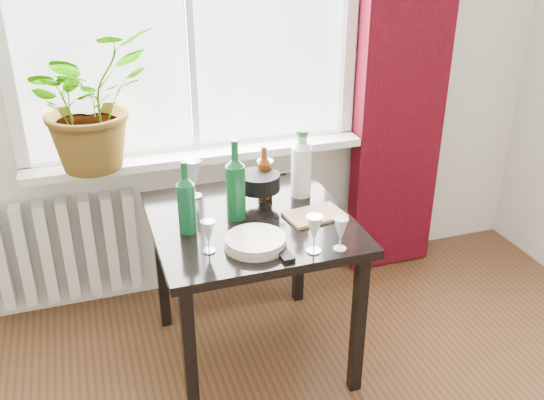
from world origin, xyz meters
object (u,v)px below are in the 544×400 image
object	(u,v)px
radiator	(57,251)
wineglass_back_center	(265,178)
wineglass_far_right	(341,234)
potted_plant	(88,101)
bottle_amber	(264,172)
plate_stack	(255,242)
cutting_board	(315,215)
tv_remote	(282,251)
fondue_pot	(259,189)
wine_bottle_right	(235,179)
wineglass_front_right	(314,234)
wineglass_front_left	(208,236)
wineglass_back_left	(194,178)
table	(251,237)
wine_bottle_left	(186,197)
cleaning_bottle	(301,162)

from	to	relation	value
radiator	wineglass_back_center	bearing A→B (deg)	-23.38
radiator	wineglass_far_right	bearing A→B (deg)	-41.75
potted_plant	wineglass_far_right	xyz separation A→B (m)	(0.86, -0.92, -0.36)
potted_plant	bottle_amber	size ratio (longest dim) A/B	2.52
plate_stack	cutting_board	size ratio (longest dim) A/B	1.01
wineglass_back_center	plate_stack	xyz separation A→B (m)	(-0.18, -0.44, -0.07)
radiator	tv_remote	distance (m)	1.35
fondue_pot	wineglass_far_right	bearing A→B (deg)	-50.91
cutting_board	bottle_amber	bearing A→B (deg)	120.78
potted_plant	wine_bottle_right	xyz separation A→B (m)	(0.54, -0.53, -0.24)
wineglass_front_right	wineglass_front_left	world-z (taller)	wineglass_front_right
potted_plant	plate_stack	xyz separation A→B (m)	(0.55, -0.79, -0.41)
radiator	wineglass_back_left	distance (m)	0.87
radiator	table	size ratio (longest dim) A/B	0.94
wineglass_far_right	wineglass_front_right	bearing A→B (deg)	171.42
potted_plant	wine_bottle_right	size ratio (longest dim) A/B	1.77
radiator	wineglass_front_right	size ratio (longest dim) A/B	5.04
potted_plant	wine_bottle_left	distance (m)	0.72
bottle_amber	wine_bottle_left	bearing A→B (deg)	-151.91
wineglass_far_right	cutting_board	xyz separation A→B (m)	(0.01, 0.29, -0.06)
wineglass_back_left	plate_stack	xyz separation A→B (m)	(0.14, -0.53, -0.07)
table	wine_bottle_left	bearing A→B (deg)	-174.22
bottle_amber	wineglass_far_right	distance (m)	0.57
potted_plant	wineglass_front_right	distance (m)	1.23
wineglass_front_right	wineglass_back_center	size ratio (longest dim) A/B	0.88
wineglass_front_right	wineglass_far_right	bearing A→B (deg)	-8.58
radiator	bottle_amber	xyz separation A→B (m)	(0.97, -0.44, 0.49)
wineglass_front_left	cutting_board	distance (m)	0.53
plate_stack	wineglass_back_center	bearing A→B (deg)	67.63
wine_bottle_right	tv_remote	bearing A→B (deg)	-75.51
bottle_amber	wineglass_front_left	xyz separation A→B (m)	(-0.35, -0.40, -0.06)
plate_stack	cutting_board	bearing A→B (deg)	27.41
wineglass_front_right	wineglass_far_right	xyz separation A→B (m)	(0.10, -0.02, -0.01)
wineglass_front_left	wineglass_back_left	bearing A→B (deg)	84.57
radiator	fondue_pot	bearing A→B (deg)	-28.28
wineglass_back_left	tv_remote	bearing A→B (deg)	-70.33
cutting_board	tv_remote	bearing A→B (deg)	-133.46
tv_remote	wineglass_front_left	bearing A→B (deg)	155.67
radiator	wine_bottle_left	distance (m)	1.01
wine_bottle_left	wineglass_back_center	distance (m)	0.48
table	wineglass_front_right	xyz separation A→B (m)	(0.15, -0.34, 0.17)
bottle_amber	cleaning_bottle	bearing A→B (deg)	-9.63
potted_plant	plate_stack	bearing A→B (deg)	-55.22
radiator	wineglass_back_left	bearing A→B (deg)	-26.65
wineglass_back_left	cleaning_bottle	bearing A→B (deg)	-16.45
table	wineglass_far_right	world-z (taller)	wineglass_far_right
potted_plant	tv_remote	size ratio (longest dim) A/B	4.05
wineglass_far_right	tv_remote	size ratio (longest dim) A/B	0.88
wine_bottle_left	wine_bottle_right	world-z (taller)	wine_bottle_right
table	wine_bottle_right	xyz separation A→B (m)	(-0.06, 0.03, 0.27)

